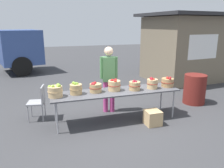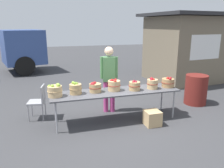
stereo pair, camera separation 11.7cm
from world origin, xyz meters
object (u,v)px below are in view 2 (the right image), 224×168
object	(u,v)px
apple_basket_green_0	(55,91)
apple_basket_red_0	(95,87)
apple_basket_red_3	(152,83)
folding_chair	(39,99)
apple_basket_red_1	(114,85)
produce_crate	(152,118)
trash_barrel	(196,90)
apple_basket_green_1	(76,89)
apple_basket_red_2	(135,85)
market_table	(116,92)
vendor_adult	(109,74)
apple_basket_red_4	(168,82)

from	to	relation	value
apple_basket_green_0	apple_basket_red_0	xyz separation A→B (m)	(0.92, 0.07, -0.02)
apple_basket_red_3	folding_chair	size ratio (longest dim) A/B	0.34
apple_basket_red_1	produce_crate	distance (m)	1.19
apple_basket_red_1	trash_barrel	size ratio (longest dim) A/B	0.36
apple_basket_green_1	apple_basket_red_2	xyz separation A→B (m)	(1.41, -0.11, -0.01)
apple_basket_green_0	trash_barrel	distance (m)	4.11
apple_basket_red_2	folding_chair	distance (m)	2.38
apple_basket_green_1	apple_basket_red_3	world-z (taller)	same
apple_basket_green_0	apple_basket_red_2	size ratio (longest dim) A/B	1.16
apple_basket_red_2	apple_basket_red_3	bearing A→B (deg)	0.43
market_table	apple_basket_green_0	distance (m)	1.42
market_table	trash_barrel	distance (m)	2.70
vendor_adult	apple_basket_red_2	bearing A→B (deg)	139.10
folding_chair	apple_basket_green_1	bearing A→B (deg)	66.57
apple_basket_green_0	folding_chair	size ratio (longest dim) A/B	0.39
apple_basket_red_1	market_table	bearing A→B (deg)	-69.65
apple_basket_red_1	produce_crate	world-z (taller)	apple_basket_red_1
apple_basket_green_0	produce_crate	world-z (taller)	apple_basket_green_0
apple_basket_red_1	apple_basket_red_3	size ratio (longest dim) A/B	1.09
apple_basket_green_0	apple_basket_red_3	world-z (taller)	apple_basket_green_0
market_table	apple_basket_red_2	world-z (taller)	apple_basket_red_2
market_table	folding_chair	world-z (taller)	folding_chair
market_table	produce_crate	bearing A→B (deg)	-34.91
apple_basket_red_1	apple_basket_red_4	size ratio (longest dim) A/B	0.97
apple_basket_green_0	apple_basket_red_3	xyz separation A→B (m)	(2.35, -0.05, 0.00)
apple_basket_green_0	trash_barrel	world-z (taller)	apple_basket_green_0
apple_basket_green_0	apple_basket_red_3	distance (m)	2.35
apple_basket_red_1	trash_barrel	bearing A→B (deg)	8.51
apple_basket_red_2	trash_barrel	xyz separation A→B (m)	(2.18, 0.51, -0.43)
apple_basket_red_3	trash_barrel	distance (m)	1.83
apple_basket_green_1	apple_basket_red_0	xyz separation A→B (m)	(0.46, 0.01, -0.01)
apple_basket_red_4	produce_crate	xyz separation A→B (m)	(-0.65, -0.49, -0.70)
apple_basket_red_3	apple_basket_red_4	world-z (taller)	apple_basket_red_3
apple_basket_red_0	vendor_adult	size ratio (longest dim) A/B	0.17
apple_basket_red_3	vendor_adult	xyz separation A→B (m)	(-0.94, 0.65, 0.15)
apple_basket_green_1	trash_barrel	size ratio (longest dim) A/B	0.34
apple_basket_red_0	apple_basket_red_1	distance (m)	0.47
apple_basket_red_3	trash_barrel	world-z (taller)	apple_basket_red_3
apple_basket_red_1	apple_basket_red_3	xyz separation A→B (m)	(0.96, -0.11, -0.00)
trash_barrel	produce_crate	size ratio (longest dim) A/B	2.50
apple_basket_green_0	apple_basket_red_0	world-z (taller)	apple_basket_green_0
vendor_adult	folding_chair	distance (m)	1.87
market_table	apple_basket_red_4	xyz separation A→B (m)	(1.39, -0.03, 0.15)
apple_basket_red_3	apple_basket_red_4	bearing A→B (deg)	2.97
apple_basket_red_1	trash_barrel	distance (m)	2.73
apple_basket_green_0	apple_basket_green_1	distance (m)	0.47
folding_chair	produce_crate	world-z (taller)	folding_chair
apple_basket_green_0	trash_barrel	bearing A→B (deg)	6.51
apple_basket_green_0	apple_basket_red_2	world-z (taller)	apple_basket_green_0
apple_basket_red_2	folding_chair	size ratio (longest dim) A/B	0.33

